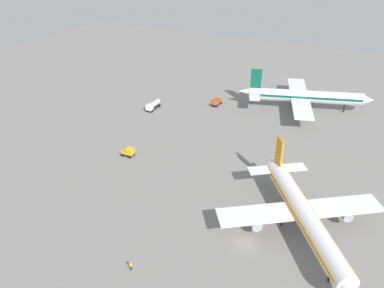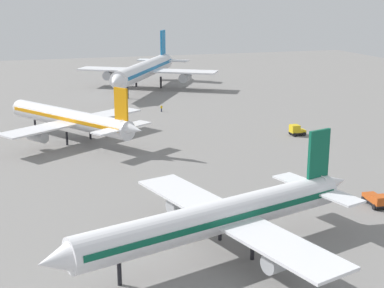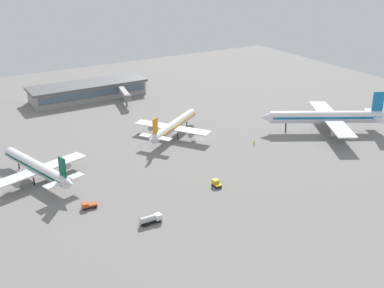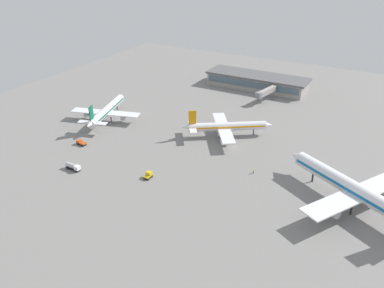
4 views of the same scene
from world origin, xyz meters
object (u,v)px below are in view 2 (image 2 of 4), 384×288
at_px(airplane_at_gate, 145,69).
at_px(baggage_tug, 296,130).
at_px(pushback_tractor, 376,200).
at_px(airplane_distant, 220,217).
at_px(airplane_taxiing, 71,119).
at_px(ground_crew_worker, 161,108).

distance_m(airplane_at_gate, baggage_tug, 70.25).
relative_size(baggage_tug, pushback_tractor, 0.70).
bearing_deg(airplane_distant, airplane_taxiing, -95.34).
bearing_deg(airplane_taxiing, airplane_at_gate, -59.71).
bearing_deg(baggage_tug, pushback_tractor, 78.41).
distance_m(airplane_distant, ground_crew_worker, 81.69).
height_order(airplane_at_gate, ground_crew_worker, airplane_at_gate).
distance_m(airplane_at_gate, pushback_tractor, 108.66).
bearing_deg(ground_crew_worker, pushback_tractor, 178.34).
bearing_deg(baggage_tug, airplane_at_gate, -75.39).
bearing_deg(pushback_tractor, airplane_taxiing, -137.24).
distance_m(pushback_tractor, ground_crew_worker, 73.94).
bearing_deg(airplane_distant, baggage_tug, -142.25).
distance_m(airplane_at_gate, airplane_taxiing, 64.43).
xyz_separation_m(airplane_taxiing, baggage_tug, (9.75, 46.12, -3.38)).
xyz_separation_m(pushback_tractor, ground_crew_worker, (-72.69, -13.52, -0.12)).
xyz_separation_m(airplane_distant, ground_crew_worker, (-80.57, 12.89, -3.81)).
relative_size(airplane_taxiing, baggage_tug, 11.14).
distance_m(airplane_at_gate, ground_crew_worker, 35.96).
bearing_deg(baggage_tug, ground_crew_worker, -56.60).
bearing_deg(baggage_tug, airplane_distant, 54.15).
bearing_deg(airplane_at_gate, airplane_distant, 21.83).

